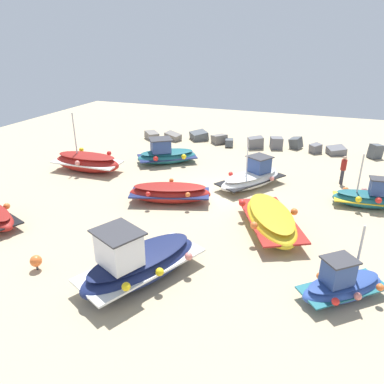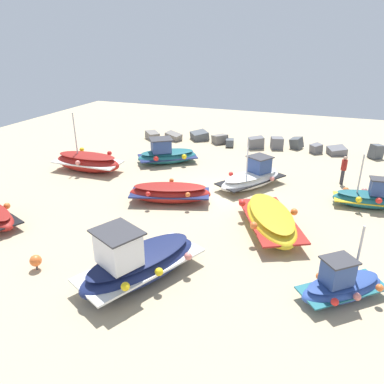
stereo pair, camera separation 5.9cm
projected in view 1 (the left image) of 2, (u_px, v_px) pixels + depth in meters
The scene contains 12 objects.
ground_plane at pixel (220, 193), 20.56m from camera, with size 48.48×48.48×0.00m, color tan.
fishing_boat_0 at pixel (368, 197), 18.72m from camera, with size 3.31×1.78×2.83m.
fishing_boat_1 at pixel (139, 262), 13.05m from camera, with size 3.77×5.17×2.27m.
fishing_boat_3 at pixel (342, 285), 12.20m from camera, with size 3.13×2.90×2.68m.
fishing_boat_4 at pixel (166, 155), 25.17m from camera, with size 4.32×3.75×1.77m.
fishing_boat_5 at pixel (252, 178), 21.25m from camera, with size 3.73×4.58×3.05m.
fishing_boat_6 at pixel (87, 162), 23.62m from camera, with size 4.60×2.28×3.76m.
fishing_boat_7 at pixel (170, 193), 19.31m from camera, with size 4.58×2.82×1.00m.
fishing_boat_8 at pixel (270, 219), 16.47m from camera, with size 3.77×5.07×1.07m.
person_walking at pixel (343, 168), 21.42m from camera, with size 0.32×0.32×1.73m.
breakwater_rocks at pixel (246, 142), 29.11m from camera, with size 18.70×2.87×1.17m.
mooring_buoy_0 at pixel (36, 261), 13.72m from camera, with size 0.44×0.44×0.61m.
Camera 1 is at (5.07, -18.23, 8.18)m, focal length 34.26 mm.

